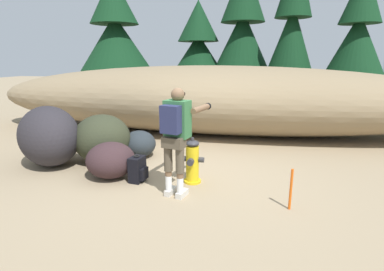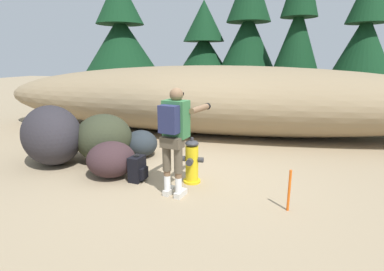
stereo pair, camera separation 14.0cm
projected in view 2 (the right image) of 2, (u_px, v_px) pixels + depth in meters
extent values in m
cube|color=#998466|center=(184.00, 179.00, 5.40)|extent=(56.00, 56.00, 0.04)
ellipsoid|color=#897556|center=(217.00, 100.00, 8.55)|extent=(13.62, 3.20, 1.89)
cylinder|color=gold|center=(192.00, 181.00, 5.20)|extent=(0.30, 0.30, 0.04)
cylinder|color=gold|center=(192.00, 163.00, 5.12)|extent=(0.22, 0.22, 0.60)
ellipsoid|color=#333338|center=(192.00, 143.00, 5.04)|extent=(0.23, 0.23, 0.10)
cylinder|color=#333338|center=(192.00, 139.00, 5.02)|extent=(0.06, 0.06, 0.05)
cylinder|color=#333338|center=(183.00, 158.00, 5.14)|extent=(0.09, 0.09, 0.09)
cylinder|color=#333338|center=(201.00, 160.00, 5.07)|extent=(0.09, 0.09, 0.09)
cylinder|color=#333338|center=(190.00, 162.00, 4.96)|extent=(0.11, 0.09, 0.11)
cube|color=beige|center=(169.00, 191.00, 4.75)|extent=(0.16, 0.28, 0.09)
cylinder|color=white|center=(167.00, 183.00, 4.65)|extent=(0.10, 0.10, 0.24)
cylinder|color=brown|center=(167.00, 173.00, 4.61)|extent=(0.10, 0.10, 0.08)
cylinder|color=brown|center=(167.00, 158.00, 4.55)|extent=(0.13, 0.13, 0.41)
cube|color=beige|center=(181.00, 193.00, 4.66)|extent=(0.16, 0.28, 0.09)
cylinder|color=white|center=(179.00, 185.00, 4.56)|extent=(0.10, 0.10, 0.24)
cylinder|color=brown|center=(178.00, 175.00, 4.52)|extent=(0.10, 0.10, 0.08)
cylinder|color=brown|center=(178.00, 159.00, 4.46)|extent=(0.13, 0.13, 0.41)
cube|color=brown|center=(172.00, 142.00, 4.45)|extent=(0.36, 0.27, 0.16)
cube|color=#336B3D|center=(176.00, 119.00, 4.47)|extent=(0.41, 0.32, 0.55)
cube|color=#23284C|center=(169.00, 119.00, 4.29)|extent=(0.31, 0.22, 0.40)
sphere|color=brown|center=(176.00, 95.00, 4.40)|extent=(0.20, 0.20, 0.20)
cube|color=black|center=(179.00, 94.00, 4.47)|extent=(0.15, 0.05, 0.04)
cylinder|color=brown|center=(176.00, 107.00, 4.86)|extent=(0.22, 0.59, 0.09)
sphere|color=black|center=(184.00, 104.00, 5.09)|extent=(0.11, 0.11, 0.11)
cylinder|color=brown|center=(200.00, 109.00, 4.66)|extent=(0.22, 0.59, 0.09)
sphere|color=black|center=(207.00, 106.00, 4.89)|extent=(0.11, 0.11, 0.11)
cube|color=black|center=(137.00, 169.00, 5.22)|extent=(0.24, 0.32, 0.44)
cube|color=black|center=(144.00, 173.00, 5.18)|extent=(0.09, 0.22, 0.20)
torus|color=black|center=(136.00, 155.00, 5.16)|extent=(0.10, 0.10, 0.02)
cube|color=black|center=(134.00, 166.00, 5.33)|extent=(0.04, 0.05, 0.37)
cube|color=black|center=(129.00, 169.00, 5.18)|extent=(0.04, 0.05, 0.37)
ellipsoid|color=#2B282D|center=(52.00, 135.00, 6.00)|extent=(1.85, 1.80, 1.18)
ellipsoid|color=#342325|center=(111.00, 159.00, 5.40)|extent=(1.17, 1.17, 0.64)
ellipsoid|color=#2D3221|center=(104.00, 138.00, 6.21)|extent=(1.24, 1.26, 0.98)
ellipsoid|color=#252B30|center=(141.00, 144.00, 6.53)|extent=(0.91, 0.95, 0.57)
cylinder|color=#47331E|center=(124.00, 91.00, 12.46)|extent=(0.34, 0.34, 1.57)
cone|color=#0F3319|center=(121.00, 44.00, 12.00)|extent=(2.87, 2.87, 2.18)
cylinder|color=#47331E|center=(203.00, 92.00, 14.44)|extent=(0.35, 0.35, 1.05)
cone|color=#0F3319|center=(204.00, 58.00, 14.04)|extent=(2.91, 2.91, 2.15)
cone|color=#0F3319|center=(204.00, 21.00, 13.65)|extent=(1.89, 1.89, 1.80)
cylinder|color=#47331E|center=(245.00, 93.00, 13.66)|extent=(0.35, 0.35, 1.10)
cone|color=#0F3319|center=(247.00, 46.00, 13.15)|extent=(2.92, 2.92, 3.00)
cylinder|color=#47331E|center=(292.00, 98.00, 12.23)|extent=(0.26, 0.26, 1.05)
cone|color=#0F3319|center=(297.00, 45.00, 11.72)|extent=(2.13, 2.13, 3.07)
cylinder|color=#47331E|center=(357.00, 97.00, 11.32)|extent=(0.27, 0.27, 1.32)
cone|color=#0F3319|center=(363.00, 46.00, 10.86)|extent=(2.22, 2.22, 2.36)
cylinder|color=#E55914|center=(289.00, 191.00, 4.16)|extent=(0.04, 0.04, 0.60)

